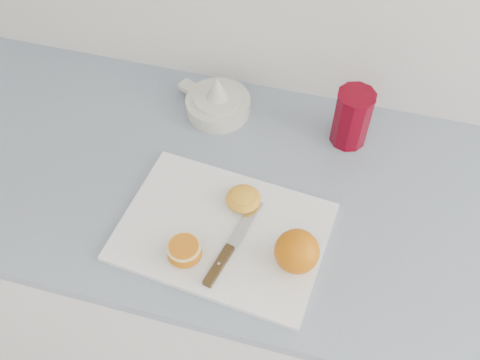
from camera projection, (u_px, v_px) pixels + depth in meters
The scene contains 8 objects.
counter at pixel (283, 291), 1.45m from camera, with size 2.43×0.64×0.89m.
cutting_board at pixel (223, 232), 1.03m from camera, with size 0.39×0.28×0.01m, color white.
whole_orange at pixel (297, 251), 0.95m from camera, with size 0.08×0.08×0.08m.
half_orange at pixel (184, 252), 0.98m from camera, with size 0.07×0.07×0.04m.
squeezed_shell at pixel (243, 199), 1.06m from camera, with size 0.07×0.07×0.03m.
paring_knife at pixel (224, 258), 0.99m from camera, with size 0.06×0.21×0.01m.
citrus_juicer at pixel (217, 102), 1.22m from camera, with size 0.18×0.15×0.10m.
red_tumbler at pixel (352, 119), 1.14m from camera, with size 0.08×0.08×0.13m.
Camera 1 is at (-0.12, 1.05, 1.78)m, focal length 40.00 mm.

